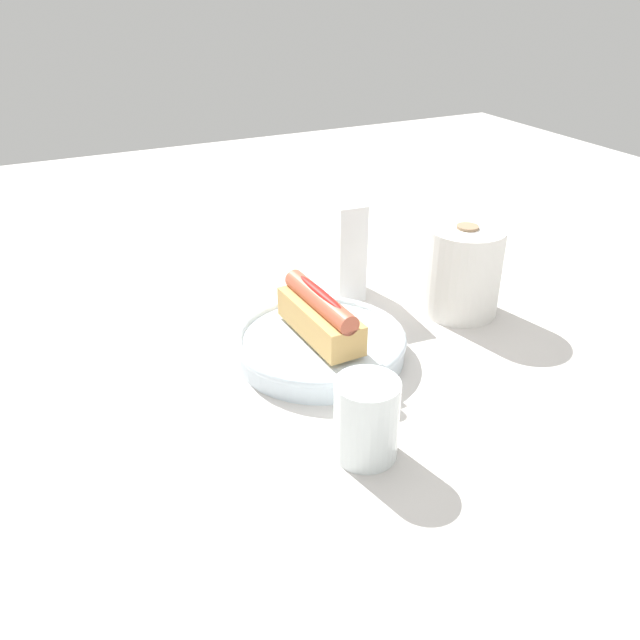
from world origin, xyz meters
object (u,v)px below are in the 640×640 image
at_px(water_glass, 366,423).
at_px(serving_bowl, 320,344).
at_px(paper_towel_roll, 463,271).
at_px(hotdog_front, 320,315).
at_px(napkin_box, 339,244).

bearing_deg(water_glass, serving_bowl, 167.53).
relative_size(serving_bowl, paper_towel_roll, 1.68).
distance_m(hotdog_front, napkin_box, 0.21).
bearing_deg(serving_bowl, napkin_box, 145.58).
xyz_separation_m(paper_towel_roll, napkin_box, (-0.15, -0.12, 0.01)).
bearing_deg(paper_towel_roll, napkin_box, -139.93).
relative_size(paper_towel_roll, napkin_box, 0.89).
distance_m(paper_towel_roll, napkin_box, 0.19).
bearing_deg(water_glass, hotdog_front, 167.53).
xyz_separation_m(hotdog_front, paper_towel_roll, (-0.02, 0.24, 0.00)).
bearing_deg(serving_bowl, hotdog_front, -90.00).
distance_m(water_glass, paper_towel_roll, 0.36).
bearing_deg(water_glass, napkin_box, 156.33).
distance_m(serving_bowl, paper_towel_roll, 0.25).
relative_size(serving_bowl, hotdog_front, 1.49).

